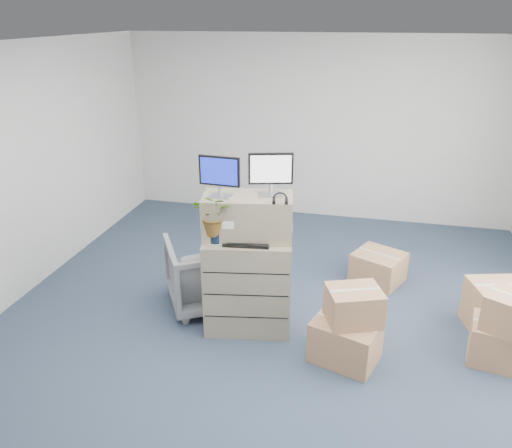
% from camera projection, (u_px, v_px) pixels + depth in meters
% --- Properties ---
extents(ground, '(7.00, 7.00, 0.00)m').
position_uv_depth(ground, '(271.00, 338.00, 5.09)').
color(ground, '#283649').
rests_on(ground, ground).
extents(wall_back, '(6.00, 0.02, 2.80)m').
position_uv_depth(wall_back, '(318.00, 129.00, 7.69)').
color(wall_back, beige).
rests_on(wall_back, ground).
extents(filing_cabinet_lower, '(0.94, 0.67, 1.01)m').
position_uv_depth(filing_cabinet_lower, '(248.00, 284.00, 5.10)').
color(filing_cabinet_lower, gray).
rests_on(filing_cabinet_lower, ground).
extents(filing_cabinet_upper, '(0.93, 0.57, 0.43)m').
position_uv_depth(filing_cabinet_upper, '(248.00, 217.00, 4.86)').
color(filing_cabinet_upper, gray).
rests_on(filing_cabinet_upper, filing_cabinet_lower).
extents(monitor_left, '(0.40, 0.17, 0.40)m').
position_uv_depth(monitor_left, '(219.00, 174.00, 4.67)').
color(monitor_left, '#99999E').
rests_on(monitor_left, filing_cabinet_upper).
extents(monitor_right, '(0.42, 0.21, 0.42)m').
position_uv_depth(monitor_right, '(271.00, 172.00, 4.70)').
color(monitor_right, '#99999E').
rests_on(monitor_right, filing_cabinet_upper).
extents(headphones, '(0.14, 0.04, 0.14)m').
position_uv_depth(headphones, '(280.00, 199.00, 4.58)').
color(headphones, black).
rests_on(headphones, filing_cabinet_upper).
extents(keyboard, '(0.46, 0.23, 0.02)m').
position_uv_depth(keyboard, '(247.00, 243.00, 4.78)').
color(keyboard, black).
rests_on(keyboard, filing_cabinet_lower).
extents(mouse, '(0.10, 0.08, 0.03)m').
position_uv_depth(mouse, '(281.00, 241.00, 4.82)').
color(mouse, silver).
rests_on(mouse, filing_cabinet_lower).
extents(water_bottle, '(0.07, 0.07, 0.23)m').
position_uv_depth(water_bottle, '(257.00, 226.00, 4.90)').
color(water_bottle, gray).
rests_on(water_bottle, filing_cabinet_lower).
extents(phone_dock, '(0.06, 0.05, 0.11)m').
position_uv_depth(phone_dock, '(247.00, 233.00, 4.94)').
color(phone_dock, silver).
rests_on(phone_dock, filing_cabinet_lower).
extents(external_drive, '(0.23, 0.21, 0.05)m').
position_uv_depth(external_drive, '(278.00, 233.00, 4.98)').
color(external_drive, black).
rests_on(external_drive, filing_cabinet_lower).
extents(tissue_box, '(0.23, 0.15, 0.08)m').
position_uv_depth(tissue_box, '(282.00, 227.00, 4.94)').
color(tissue_box, '#407DDA').
rests_on(tissue_box, external_drive).
extents(potted_plant, '(0.45, 0.49, 0.41)m').
position_uv_depth(potted_plant, '(215.00, 220.00, 4.74)').
color(potted_plant, '#93AC8A').
rests_on(potted_plant, filing_cabinet_lower).
extents(office_chair, '(1.11, 1.09, 0.85)m').
position_uv_depth(office_chair, '(207.00, 269.00, 5.55)').
color(office_chair, slate).
rests_on(office_chair, ground).
extents(cardboard_boxes, '(2.32, 2.28, 0.75)m').
position_uv_depth(cardboard_boxes, '(436.00, 310.00, 5.04)').
color(cardboard_boxes, '#9F6E4C').
rests_on(cardboard_boxes, ground).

